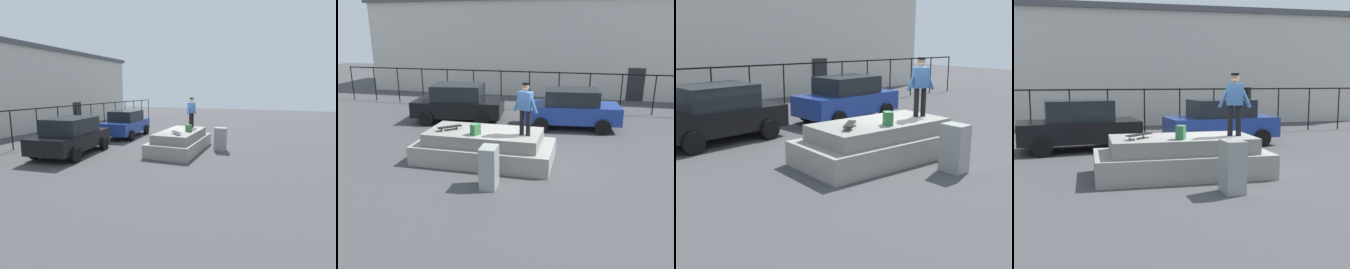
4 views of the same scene
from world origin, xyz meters
TOP-DOWN VIEW (x-y plane):
  - ground_plane at (0.00, 0.00)m, footprint 60.00×60.00m
  - concrete_ledge at (-0.90, -0.29)m, footprint 4.48×2.13m
  - skateboarder at (0.46, -0.44)m, footprint 0.85×0.36m
  - skateboard at (-2.02, -0.46)m, footprint 0.72×0.68m
  - backpack at (-1.04, -0.76)m, footprint 0.31×0.34m
  - car_black_sedan_near at (-3.58, 4.30)m, footprint 4.33×2.65m
  - car_blue_sedan_mid at (1.65, 4.36)m, footprint 4.28×2.35m
  - utility_box at (-0.19, -2.19)m, footprint 0.46×0.62m
  - fence_row at (-0.00, 7.75)m, footprint 24.06×0.06m

SIDE VIEW (x-z plane):
  - ground_plane at x=0.00m, z-range 0.00..0.00m
  - concrete_ledge at x=-0.90m, z-range -0.05..0.97m
  - utility_box at x=-0.19m, z-range 0.00..1.17m
  - car_blue_sedan_mid at x=1.65m, z-range 0.02..1.73m
  - car_black_sedan_near at x=-3.58m, z-range 0.01..1.77m
  - skateboard at x=-2.02m, z-range 1.06..1.18m
  - backpack at x=-1.04m, z-range 1.02..1.36m
  - fence_row at x=0.00m, z-range 0.32..2.38m
  - skateboarder at x=0.46m, z-range 1.14..2.76m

